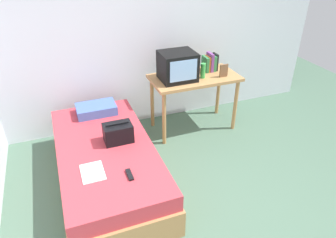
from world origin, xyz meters
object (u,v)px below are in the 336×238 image
(tv, at_px, (178,66))
(handbag, at_px, (118,133))
(book_row, at_px, (210,63))
(desk, at_px, (194,83))
(bed, at_px, (107,164))
(picture_frame, at_px, (224,71))
(pillow, at_px, (96,109))
(magazine, at_px, (93,172))
(remote_dark, at_px, (130,175))
(water_bottle, at_px, (203,71))

(tv, distance_m, handbag, 1.21)
(tv, relative_size, book_row, 1.79)
(book_row, relative_size, handbag, 0.82)
(book_row, bearing_deg, desk, -157.20)
(desk, bearing_deg, bed, -152.59)
(desk, relative_size, picture_frame, 6.85)
(book_row, bearing_deg, tv, -166.49)
(book_row, bearing_deg, bed, -153.35)
(pillow, height_order, handbag, handbag)
(bed, bearing_deg, picture_frame, 18.24)
(tv, relative_size, magazine, 1.52)
(picture_frame, bearing_deg, magazine, -153.40)
(book_row, distance_m, pillow, 1.63)
(picture_frame, bearing_deg, remote_dark, -144.84)
(pillow, bearing_deg, remote_dark, -86.36)
(picture_frame, distance_m, magazine, 2.15)
(book_row, xyz_separation_m, handbag, (-1.47, -0.78, -0.31))
(desk, xyz_separation_m, water_bottle, (0.08, -0.08, 0.20))
(tv, height_order, remote_dark, tv)
(remote_dark, bearing_deg, book_row, 42.23)
(magazine, relative_size, remote_dark, 1.86)
(water_bottle, xyz_separation_m, book_row, (0.20, 0.19, 0.01))
(tv, distance_m, book_row, 0.55)
(remote_dark, bearing_deg, picture_frame, 35.16)
(water_bottle, relative_size, handbag, 0.65)
(pillow, height_order, remote_dark, pillow)
(picture_frame, bearing_deg, water_bottle, 165.90)
(tv, relative_size, handbag, 1.47)
(desk, bearing_deg, water_bottle, -44.83)
(tv, relative_size, picture_frame, 2.60)
(pillow, bearing_deg, desk, -1.07)
(water_bottle, relative_size, picture_frame, 1.15)
(desk, height_order, picture_frame, picture_frame)
(handbag, bearing_deg, remote_dark, -93.49)
(book_row, distance_m, magazine, 2.22)
(bed, relative_size, book_row, 8.15)
(bed, bearing_deg, remote_dark, -77.15)
(water_bottle, distance_m, remote_dark, 1.80)
(handbag, bearing_deg, desk, 29.08)
(desk, bearing_deg, tv, -177.62)
(tv, bearing_deg, pillow, 178.12)
(bed, height_order, desk, desk)
(water_bottle, distance_m, magazine, 1.95)
(bed, relative_size, remote_dark, 12.82)
(picture_frame, distance_m, handbag, 1.65)
(desk, distance_m, pillow, 1.32)
(water_bottle, bearing_deg, bed, -156.35)
(handbag, distance_m, remote_dark, 0.60)
(tv, distance_m, pillow, 1.14)
(pillow, bearing_deg, bed, -93.47)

